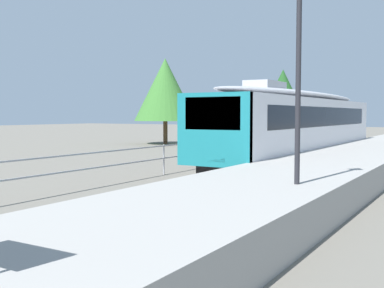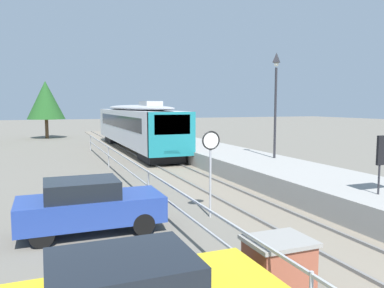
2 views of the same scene
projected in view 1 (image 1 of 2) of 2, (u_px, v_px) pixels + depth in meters
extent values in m
plane|color=#6B665B|center=(183.00, 173.00, 20.44)|extent=(160.00, 160.00, 0.00)
cube|color=slate|center=(247.00, 177.00, 18.89)|extent=(3.20, 60.00, 0.06)
cube|color=slate|center=(231.00, 174.00, 19.26)|extent=(0.08, 60.00, 0.08)
cube|color=slate|center=(264.00, 176.00, 18.51)|extent=(0.08, 60.00, 0.08)
cube|color=silver|center=(300.00, 125.00, 24.25)|extent=(2.80, 18.61, 2.55)
cube|color=#19757F|center=(214.00, 130.00, 16.38)|extent=(2.80, 0.24, 2.55)
cube|color=black|center=(213.00, 113.00, 16.28)|extent=(2.13, 0.08, 1.12)
cube|color=black|center=(300.00, 117.00, 24.22)|extent=(2.82, 15.63, 0.92)
ellipsoid|color=#A8AAAF|center=(301.00, 96.00, 24.16)|extent=(2.69, 17.86, 0.44)
cube|color=#A8AAAF|center=(265.00, 86.00, 20.17)|extent=(1.10, 2.20, 0.36)
cube|color=#EAE5C6|center=(213.00, 159.00, 16.38)|extent=(1.00, 0.10, 0.20)
cube|color=black|center=(242.00, 168.00, 18.45)|extent=(2.24, 3.20, 0.55)
cube|color=black|center=(335.00, 147.00, 30.25)|extent=(2.24, 3.20, 0.55)
cube|color=#999691|center=(330.00, 171.00, 17.19)|extent=(3.90, 60.00, 0.90)
cylinder|color=#232328|center=(298.00, 83.00, 10.79)|extent=(0.12, 0.12, 4.60)
cylinder|color=#9EA0A5|center=(164.00, 160.00, 19.70)|extent=(0.06, 0.06, 1.25)
cylinder|color=#9EA0A5|center=(253.00, 147.00, 27.39)|extent=(0.06, 0.06, 1.25)
cylinder|color=brown|center=(282.00, 131.00, 40.27)|extent=(0.36, 0.36, 2.11)
cone|color=#1E4C1E|center=(283.00, 94.00, 40.08)|extent=(3.97, 3.97, 4.13)
cylinder|color=brown|center=(165.00, 132.00, 40.02)|extent=(0.36, 0.36, 1.94)
cone|color=#38702D|center=(165.00, 90.00, 39.80)|extent=(5.19, 5.19, 5.18)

